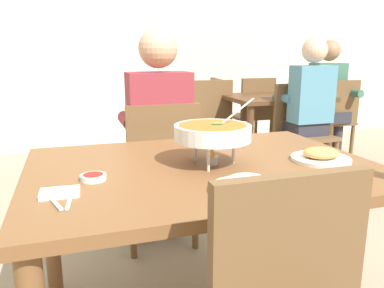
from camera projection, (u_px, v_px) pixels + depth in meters
name	position (u px, v px, depth m)	size (l,w,h in m)	color
cafe_rear_partition	(106.00, 25.00, 4.63)	(10.00, 0.10, 3.00)	beige
dining_table_main	(203.00, 188.00, 1.54)	(1.35, 0.97, 0.74)	brown
chair_diner_main	(160.00, 167.00, 2.29)	(0.44, 0.44, 0.90)	brown
diner_main	(158.00, 127.00, 2.26)	(0.40, 0.45, 1.31)	#2D2D38
curry_bowl	(213.00, 133.00, 1.49)	(0.33, 0.30, 0.26)	silver
rice_plate	(247.00, 186.00, 1.22)	(0.24, 0.24, 0.06)	white
appetizer_plate	(321.00, 156.00, 1.57)	(0.24, 0.24, 0.06)	white
sauce_dish	(93.00, 177.00, 1.33)	(0.09, 0.09, 0.02)	white
napkin_folded	(60.00, 193.00, 1.19)	(0.12, 0.08, 0.02)	white
fork_utensil	(53.00, 200.00, 1.14)	(0.01, 0.17, 0.01)	silver
spoon_utensil	(70.00, 199.00, 1.15)	(0.01, 0.17, 0.01)	silver
dining_table_far	(274.00, 108.00, 3.99)	(1.00, 0.80, 0.74)	#51331C
chair_bg_left	(333.00, 116.00, 4.14)	(0.48, 0.48, 0.90)	brown
chair_bg_middle	(300.00, 127.00, 3.54)	(0.48, 0.48, 0.90)	brown
chair_bg_right	(206.00, 113.00, 4.35)	(0.50, 0.50, 0.90)	brown
chair_bg_corner	(216.00, 119.00, 3.96)	(0.47, 0.47, 0.90)	brown
chair_bg_window	(253.00, 111.00, 4.48)	(0.44, 0.44, 0.90)	brown
patron_bg_left	(329.00, 94.00, 4.12)	(0.40, 0.45, 1.31)	#2D2D38
patron_bg_middle	(308.00, 102.00, 3.43)	(0.40, 0.45, 1.31)	#2D2D38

